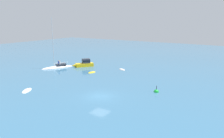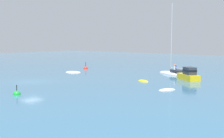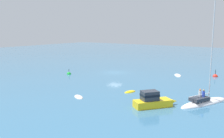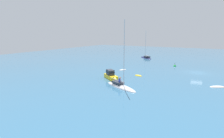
{
  "view_description": "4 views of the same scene",
  "coord_description": "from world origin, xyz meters",
  "px_view_note": "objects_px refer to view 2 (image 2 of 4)",
  "views": [
    {
      "loc": [
        -18.28,
        24.98,
        11.02
      ],
      "look_at": [
        5.72,
        -12.08,
        1.16
      ],
      "focal_mm": 35.68,
      "sensor_mm": 36.0,
      "label": 1
    },
    {
      "loc": [
        -22.17,
        -33.05,
        5.7
      ],
      "look_at": [
        9.32,
        -6.36,
        1.46
      ],
      "focal_mm": 45.95,
      "sensor_mm": 36.0,
      "label": 2
    },
    {
      "loc": [
        27.0,
        -39.05,
        8.52
      ],
      "look_at": [
        3.68,
        -6.15,
        1.89
      ],
      "focal_mm": 39.3,
      "sensor_mm": 36.0,
      "label": 3
    },
    {
      "loc": [
        46.5,
        3.01,
        9.33
      ],
      "look_at": [
        12.77,
        -16.62,
        1.44
      ],
      "focal_mm": 28.18,
      "sensor_mm": 36.0,
      "label": 4
    }
  ],
  "objects_px": {
    "motor_cruiser": "(188,75)",
    "skiff": "(167,90)",
    "mooring_buoy": "(17,94)",
    "channel_buoy": "(86,69)",
    "sloop": "(174,74)",
    "tender": "(143,81)",
    "dinghy": "(73,72)"
  },
  "relations": [
    {
      "from": "dinghy",
      "to": "tender",
      "type": "relative_size",
      "value": 1.42
    },
    {
      "from": "channel_buoy",
      "to": "mooring_buoy",
      "type": "height_order",
      "value": "channel_buoy"
    },
    {
      "from": "tender",
      "to": "mooring_buoy",
      "type": "bearing_deg",
      "value": 88.62
    },
    {
      "from": "dinghy",
      "to": "sloop",
      "type": "bearing_deg",
      "value": -0.29
    },
    {
      "from": "dinghy",
      "to": "sloop",
      "type": "distance_m",
      "value": 17.19
    },
    {
      "from": "motor_cruiser",
      "to": "skiff",
      "type": "distance_m",
      "value": 9.58
    },
    {
      "from": "tender",
      "to": "channel_buoy",
      "type": "bearing_deg",
      "value": -5.92
    },
    {
      "from": "dinghy",
      "to": "skiff",
      "type": "bearing_deg",
      "value": -43.62
    },
    {
      "from": "skiff",
      "to": "tender",
      "type": "xyz_separation_m",
      "value": [
        3.96,
        5.93,
        0.0
      ]
    },
    {
      "from": "tender",
      "to": "sloop",
      "type": "height_order",
      "value": "sloop"
    },
    {
      "from": "motor_cruiser",
      "to": "sloop",
      "type": "bearing_deg",
      "value": -6.43
    },
    {
      "from": "channel_buoy",
      "to": "motor_cruiser",
      "type": "bearing_deg",
      "value": -93.82
    },
    {
      "from": "dinghy",
      "to": "skiff",
      "type": "xyz_separation_m",
      "value": [
        -4.95,
        -21.29,
        0.0
      ]
    },
    {
      "from": "dinghy",
      "to": "mooring_buoy",
      "type": "xyz_separation_m",
      "value": [
        -17.39,
        -10.62,
        0.01
      ]
    },
    {
      "from": "motor_cruiser",
      "to": "tender",
      "type": "bearing_deg",
      "value": 90.45
    },
    {
      "from": "sloop",
      "to": "mooring_buoy",
      "type": "bearing_deg",
      "value": 104.34
    },
    {
      "from": "motor_cruiser",
      "to": "sloop",
      "type": "distance_m",
      "value": 6.22
    },
    {
      "from": "dinghy",
      "to": "mooring_buoy",
      "type": "distance_m",
      "value": 20.38
    },
    {
      "from": "channel_buoy",
      "to": "mooring_buoy",
      "type": "bearing_deg",
      "value": -149.9
    },
    {
      "from": "dinghy",
      "to": "mooring_buoy",
      "type": "bearing_deg",
      "value": -89.12
    },
    {
      "from": "sloop",
      "to": "mooring_buoy",
      "type": "relative_size",
      "value": 8.5
    },
    {
      "from": "skiff",
      "to": "sloop",
      "type": "xyz_separation_m",
      "value": [
        13.61,
        6.44,
        0.14
      ]
    },
    {
      "from": "mooring_buoy",
      "to": "channel_buoy",
      "type": "bearing_deg",
      "value": 30.1
    },
    {
      "from": "motor_cruiser",
      "to": "tender",
      "type": "distance_m",
      "value": 6.75
    },
    {
      "from": "motor_cruiser",
      "to": "mooring_buoy",
      "type": "bearing_deg",
      "value": 105.1
    },
    {
      "from": "sloop",
      "to": "dinghy",
      "type": "bearing_deg",
      "value": 53.81
    },
    {
      "from": "dinghy",
      "to": "skiff",
      "type": "relative_size",
      "value": 1.28
    },
    {
      "from": "sloop",
      "to": "channel_buoy",
      "type": "xyz_separation_m",
      "value": [
        -2.77,
        17.72,
        -0.14
      ]
    },
    {
      "from": "skiff",
      "to": "mooring_buoy",
      "type": "bearing_deg",
      "value": -10.96
    },
    {
      "from": "mooring_buoy",
      "to": "motor_cruiser",
      "type": "bearing_deg",
      "value": -21.83
    },
    {
      "from": "motor_cruiser",
      "to": "skiff",
      "type": "relative_size",
      "value": 2.12
    },
    {
      "from": "skiff",
      "to": "sloop",
      "type": "relative_size",
      "value": 0.19
    }
  ]
}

